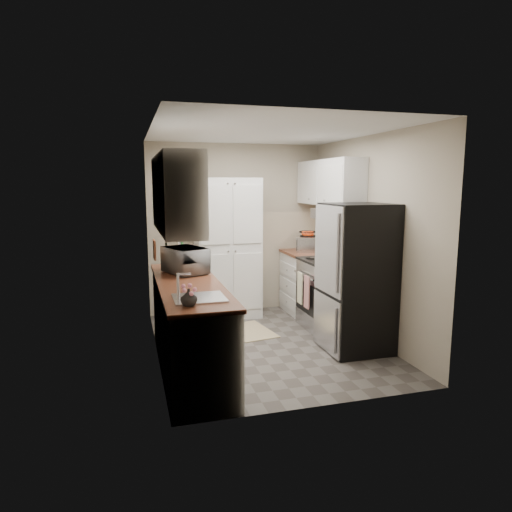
% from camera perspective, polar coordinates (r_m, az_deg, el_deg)
% --- Properties ---
extents(ground, '(3.20, 3.20, 0.00)m').
position_cam_1_polar(ground, '(5.61, 1.45, -10.99)').
color(ground, '#56514C').
rests_on(ground, ground).
extents(room_shell, '(2.64, 3.24, 2.52)m').
position_cam_1_polar(room_shell, '(5.26, 1.37, 5.84)').
color(room_shell, '#AFA28D').
rests_on(room_shell, ground).
extents(pantry_cabinet, '(0.90, 0.55, 2.00)m').
position_cam_1_polar(pantry_cabinet, '(6.55, -3.60, 0.96)').
color(pantry_cabinet, silver).
rests_on(pantry_cabinet, ground).
extents(base_cabinet_left, '(0.60, 2.30, 0.88)m').
position_cam_1_polar(base_cabinet_left, '(4.86, -8.32, -8.77)').
color(base_cabinet_left, silver).
rests_on(base_cabinet_left, ground).
extents(countertop_left, '(0.63, 2.33, 0.04)m').
position_cam_1_polar(countertop_left, '(4.74, -8.45, -3.47)').
color(countertop_left, brown).
rests_on(countertop_left, base_cabinet_left).
extents(base_cabinet_right, '(0.60, 0.80, 0.88)m').
position_cam_1_polar(base_cabinet_right, '(6.88, 6.41, -3.43)').
color(base_cabinet_right, silver).
rests_on(base_cabinet_right, ground).
extents(countertop_right, '(0.63, 0.83, 0.04)m').
position_cam_1_polar(countertop_right, '(6.80, 6.48, 0.36)').
color(countertop_right, brown).
rests_on(countertop_right, base_cabinet_right).
extents(electric_range, '(0.71, 0.78, 1.13)m').
position_cam_1_polar(electric_range, '(6.16, 9.11, -4.62)').
color(electric_range, '#B7B7BC').
rests_on(electric_range, ground).
extents(refrigerator, '(0.70, 0.72, 1.70)m').
position_cam_1_polar(refrigerator, '(5.36, 12.46, -2.68)').
color(refrigerator, '#B7B7BC').
rests_on(refrigerator, ground).
extents(microwave, '(0.53, 0.62, 0.29)m').
position_cam_1_polar(microwave, '(5.19, -8.79, -0.54)').
color(microwave, '#ADADB2').
rests_on(microwave, countertop_left).
extents(wine_bottle, '(0.07, 0.07, 0.29)m').
position_cam_1_polar(wine_bottle, '(5.48, -11.13, -0.12)').
color(wine_bottle, black).
rests_on(wine_bottle, countertop_left).
extents(flower_vase, '(0.16, 0.16, 0.15)m').
position_cam_1_polar(flower_vase, '(3.81, -8.39, -5.15)').
color(flower_vase, silver).
rests_on(flower_vase, countertop_left).
extents(cutting_board, '(0.03, 0.25, 0.32)m').
position_cam_1_polar(cutting_board, '(5.76, -9.08, 0.52)').
color(cutting_board, '#368540').
rests_on(cutting_board, countertop_left).
extents(toaster_oven, '(0.44, 0.48, 0.23)m').
position_cam_1_polar(toaster_oven, '(6.83, 6.44, 1.53)').
color(toaster_oven, silver).
rests_on(toaster_oven, countertop_right).
extents(fruit_basket, '(0.29, 0.29, 0.11)m').
position_cam_1_polar(fruit_basket, '(6.82, 6.50, 2.93)').
color(fruit_basket, '#EE4618').
rests_on(fruit_basket, toaster_oven).
extents(kitchen_mat, '(0.60, 0.84, 0.01)m').
position_cam_1_polar(kitchen_mat, '(6.07, -0.69, -9.34)').
color(kitchen_mat, tan).
rests_on(kitchen_mat, ground).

